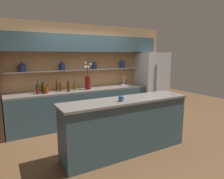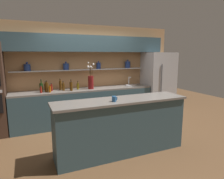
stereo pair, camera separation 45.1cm
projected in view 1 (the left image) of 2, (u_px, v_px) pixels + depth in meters
name	position (u px, v px, depth m)	size (l,w,h in m)	color
ground_plane	(110.00, 139.00, 4.33)	(12.00, 12.00, 0.00)	brown
back_wall_unit	(82.00, 64.00, 5.37)	(5.20, 0.44, 2.60)	tan
back_counter_unit	(83.00, 107.00, 5.25)	(3.67, 0.62, 0.92)	#334C56
island_counter	(126.00, 126.00, 3.69)	(2.47, 0.61, 1.02)	#334C56
refrigerator	(152.00, 83.00, 6.24)	(0.87, 0.73, 1.87)	#B7B7BC
flower_vase	(88.00, 81.00, 5.14)	(0.19, 0.15, 0.70)	maroon
sink_fixture	(126.00, 85.00, 5.83)	(0.31, 0.31, 0.25)	#B7B7BC
bottle_spirit_0	(69.00, 88.00, 4.85)	(0.06, 0.06, 0.24)	#4C2D0C
bottle_spirit_1	(60.00, 88.00, 4.86)	(0.07, 0.07, 0.24)	#4C2D0C
bottle_sauce_2	(48.00, 89.00, 4.78)	(0.05, 0.05, 0.20)	maroon
bottle_spirit_3	(68.00, 86.00, 4.93)	(0.07, 0.07, 0.27)	#4C2D0C
bottle_oil_4	(75.00, 87.00, 5.07)	(0.06, 0.06, 0.22)	brown
bottle_sauce_5	(47.00, 90.00, 4.60)	(0.05, 0.05, 0.19)	#9E4C0A
bottle_spirit_6	(57.00, 86.00, 4.94)	(0.06, 0.06, 0.29)	#4C2D0C
bottle_spirit_7	(42.00, 88.00, 4.69)	(0.06, 0.06, 0.25)	#4C2D0C
bottle_sauce_8	(38.00, 91.00, 4.52)	(0.05, 0.05, 0.18)	maroon
bottle_wine_9	(38.00, 89.00, 4.62)	(0.08, 0.08, 0.31)	#193814
bottle_spirit_10	(44.00, 88.00, 4.62)	(0.07, 0.07, 0.28)	#4C2D0C
coffee_mug	(121.00, 99.00, 3.41)	(0.10, 0.08, 0.09)	#235184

